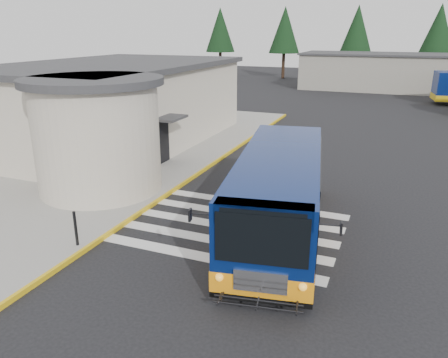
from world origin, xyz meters
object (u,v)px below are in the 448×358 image
at_px(pedestrian_b, 129,178).
at_px(bollard, 76,228).
at_px(transit_bus, 279,197).
at_px(pedestrian_a, 71,185).

xyz_separation_m(pedestrian_b, bollard, (0.80, -4.26, -0.26)).
xyz_separation_m(transit_bus, bollard, (-5.70, -3.60, -0.63)).
bearing_deg(transit_bus, pedestrian_a, 176.96).
relative_size(transit_bus, pedestrian_b, 6.15).
height_order(transit_bus, bollard, transit_bus).
relative_size(pedestrian_a, bollard, 1.53).
relative_size(transit_bus, bollard, 8.85).
distance_m(pedestrian_a, pedestrian_b, 2.28).
bearing_deg(pedestrian_a, bollard, -145.00).
height_order(pedestrian_b, bollard, pedestrian_b).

